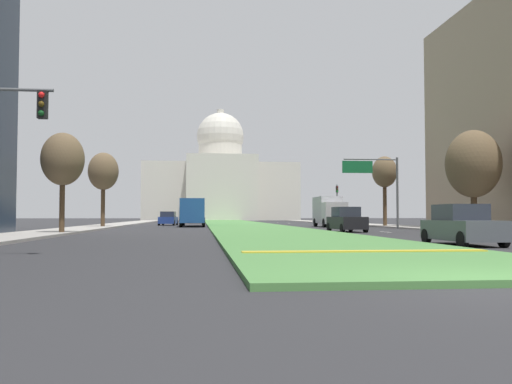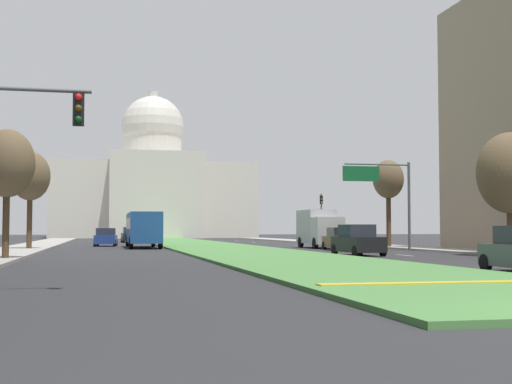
# 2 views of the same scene
# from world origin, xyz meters

# --- Properties ---
(ground_plane) EXTENTS (278.15, 278.15, 0.00)m
(ground_plane) POSITION_xyz_m (0.00, 63.22, 0.00)
(ground_plane) COLOR #2B2B2D
(grass_median) EXTENTS (8.38, 113.79, 0.14)m
(grass_median) POSITION_xyz_m (0.00, 56.89, 0.07)
(grass_median) COLOR #4C8442
(grass_median) RESTS_ON ground_plane
(median_curb_nose) EXTENTS (7.54, 0.50, 0.04)m
(median_curb_nose) POSITION_xyz_m (0.00, 7.14, 0.16)
(median_curb_nose) COLOR gold
(median_curb_nose) RESTS_ON grass_median
(lane_dashes_right) EXTENTS (0.16, 76.80, 0.01)m
(lane_dashes_right) POSITION_xyz_m (8.68, 46.24, 0.00)
(lane_dashes_right) COLOR silver
(lane_dashes_right) RESTS_ON ground_plane
(sidewalk_left) EXTENTS (4.00, 113.79, 0.15)m
(sidewalk_left) POSITION_xyz_m (-15.16, 50.57, 0.07)
(sidewalk_left) COLOR #9E9991
(sidewalk_left) RESTS_ON ground_plane
(sidewalk_right) EXTENTS (4.00, 113.79, 0.15)m
(sidewalk_right) POSITION_xyz_m (15.16, 50.57, 0.07)
(sidewalk_right) COLOR #9E9991
(sidewalk_right) RESTS_ON ground_plane
(capitol_building) EXTENTS (37.06, 24.90, 27.92)m
(capitol_building) POSITION_xyz_m (0.00, 125.55, 9.06)
(capitol_building) COLOR beige
(capitol_building) RESTS_ON ground_plane
(traffic_light_far_right) EXTENTS (0.28, 0.35, 5.20)m
(traffic_light_far_right) POSITION_xyz_m (12.66, 59.43, 3.31)
(traffic_light_far_right) COLOR #515456
(traffic_light_far_right) RESTS_ON ground_plane
(overhead_guide_sign) EXTENTS (5.23, 0.20, 6.50)m
(overhead_guide_sign) POSITION_xyz_m (10.97, 38.49, 4.63)
(overhead_guide_sign) COLOR #515456
(overhead_guide_sign) RESTS_ON ground_plane
(street_tree_left_mid) EXTENTS (2.74, 2.74, 6.59)m
(street_tree_left_mid) POSITION_xyz_m (-13.88, 27.04, 4.83)
(street_tree_left_mid) COLOR #4C3823
(street_tree_left_mid) RESTS_ON ground_plane
(street_tree_right_mid) EXTENTS (3.86, 3.86, 7.32)m
(street_tree_right_mid) POSITION_xyz_m (14.38, 27.64, 4.88)
(street_tree_right_mid) COLOR #4C3823
(street_tree_right_mid) RESTS_ON ground_plane
(street_tree_left_far) EXTENTS (2.96, 2.96, 7.42)m
(street_tree_left_far) POSITION_xyz_m (-14.54, 45.44, 5.50)
(street_tree_left_far) COLOR #4C3823
(street_tree_left_far) RESTS_ON ground_plane
(street_tree_right_far) EXTENTS (2.56, 2.56, 7.33)m
(street_tree_right_far) POSITION_xyz_m (13.98, 45.07, 5.62)
(street_tree_right_far) COLOR #4C3823
(street_tree_right_far) RESTS_ON ground_plane
(sedan_midblock) EXTENTS (2.15, 4.25, 1.86)m
(sedan_midblock) POSITION_xyz_m (5.82, 30.29, 0.86)
(sedan_midblock) COLOR black
(sedan_midblock) RESTS_ON ground_plane
(sedan_distant) EXTENTS (2.15, 4.76, 1.70)m
(sedan_distant) POSITION_xyz_m (8.33, 40.59, 0.80)
(sedan_distant) COLOR brown
(sedan_distant) RESTS_ON ground_plane
(sedan_far_horizon) EXTENTS (2.23, 4.65, 1.67)m
(sedan_far_horizon) POSITION_xyz_m (-8.87, 57.57, 0.79)
(sedan_far_horizon) COLOR navy
(sedan_far_horizon) RESTS_ON ground_plane
(sedan_very_far) EXTENTS (2.08, 4.40, 1.82)m
(sedan_very_far) POSITION_xyz_m (-5.99, 75.14, 0.85)
(sedan_very_far) COLOR black
(sedan_very_far) RESTS_ON ground_plane
(box_truck_delivery) EXTENTS (2.40, 6.40, 3.20)m
(box_truck_delivery) POSITION_xyz_m (8.58, 47.03, 1.68)
(box_truck_delivery) COLOR #BCBCC1
(box_truck_delivery) RESTS_ON ground_plane
(city_bus) EXTENTS (2.62, 11.00, 2.95)m
(city_bus) POSITION_xyz_m (-5.80, 50.89, 1.77)
(city_bus) COLOR #1E4C8C
(city_bus) RESTS_ON ground_plane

